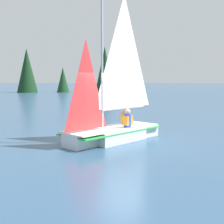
% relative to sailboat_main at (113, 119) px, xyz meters
% --- Properties ---
extents(ground_plane, '(260.00, 260.00, 0.00)m').
position_rel_sailboat_main_xyz_m(ground_plane, '(-0.04, -0.05, -0.79)').
color(ground_plane, '#2D4C6B').
extents(sailboat_main, '(3.70, 4.00, 5.55)m').
position_rel_sailboat_main_xyz_m(sailboat_main, '(0.00, 0.00, 0.00)').
color(sailboat_main, silver).
rests_on(sailboat_main, ground_plane).
extents(sailor_helm, '(0.42, 0.43, 1.16)m').
position_rel_sailboat_main_xyz_m(sailor_helm, '(0.53, 0.18, -0.17)').
color(sailor_helm, black).
rests_on(sailor_helm, ground_plane).
extents(sailor_crew, '(0.42, 0.43, 1.16)m').
position_rel_sailboat_main_xyz_m(sailor_crew, '(0.44, 1.02, -0.17)').
color(sailor_crew, black).
rests_on(sailor_crew, ground_plane).
extents(motorboat_distant, '(4.92, 3.07, 1.10)m').
position_rel_sailboat_main_xyz_m(motorboat_distant, '(-1.78, 27.40, -0.41)').
color(motorboat_distant, maroon).
rests_on(motorboat_distant, ground_plane).
extents(treeline_shore, '(21.41, 3.92, 7.26)m').
position_rel_sailboat_main_xyz_m(treeline_shore, '(-12.07, 37.97, 2.53)').
color(treeline_shore, '#193D1E').
rests_on(treeline_shore, ground_plane).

